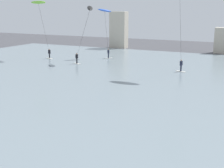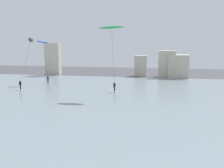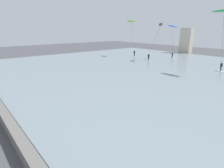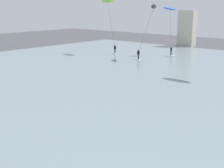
% 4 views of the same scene
% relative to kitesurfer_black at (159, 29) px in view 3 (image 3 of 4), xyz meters
% --- Properties ---
extents(seawall_barrier, '(60.00, 0.70, 0.91)m').
position_rel_kitesurfer_black_xyz_m(seawall_barrier, '(16.13, -35.12, -6.88)').
color(seawall_barrier, '#66635E').
rests_on(seawall_barrier, ground).
extents(water_bay, '(84.00, 52.00, 0.10)m').
position_rel_kitesurfer_black_xyz_m(water_bay, '(16.13, -8.42, -7.28)').
color(water_bay, gray).
rests_on(water_bay, ground).
extents(kitesurfer_black, '(2.82, 4.23, 8.83)m').
position_rel_kitesurfer_black_xyz_m(kitesurfer_black, '(0.00, 0.00, 0.00)').
color(kitesurfer_black, silver).
rests_on(kitesurfer_black, water_bay).
extents(kitesurfer_blue, '(2.99, 3.04, 8.31)m').
position_rel_kitesurfer_black_xyz_m(kitesurfer_blue, '(-0.01, 5.68, -0.39)').
color(kitesurfer_blue, silver).
rests_on(kitesurfer_blue, water_bay).
extents(kitesurfer_lime, '(4.35, 1.85, 9.58)m').
position_rel_kitesurfer_black_xyz_m(kitesurfer_lime, '(-9.45, 0.26, 1.26)').
color(kitesurfer_lime, silver).
rests_on(kitesurfer_lime, water_bay).
extents(kitesurfer_green, '(3.84, 3.66, 10.39)m').
position_rel_kitesurfer_black_xyz_m(kitesurfer_green, '(14.95, -3.56, 2.21)').
color(kitesurfer_green, silver).
rests_on(kitesurfer_green, water_bay).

